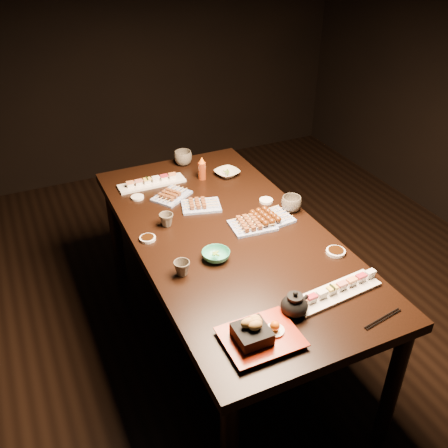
{
  "coord_description": "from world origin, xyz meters",
  "views": [
    {
      "loc": [
        -0.98,
        -1.68,
        2.1
      ],
      "look_at": [
        -0.11,
        0.2,
        0.77
      ],
      "focal_mm": 40.0,
      "sensor_mm": 36.0,
      "label": 1
    }
  ],
  "objects_px": {
    "edamame_bowl_cream": "(227,173)",
    "teapot": "(294,303)",
    "teacup_far_right": "(183,158)",
    "yakitori_plate_left": "(171,193)",
    "sushi_platter_far": "(152,181)",
    "teacup_mid_right": "(291,204)",
    "condiment_bottle": "(202,168)",
    "sushi_platter_near": "(337,289)",
    "teacup_near_left": "(182,268)",
    "yakitori_plate_right": "(253,222)",
    "tempura_tray": "(261,330)",
    "teacup_far_left": "(166,220)",
    "dining_table": "(228,291)",
    "yakitori_plate_center": "(201,203)",
    "edamame_bowl_green": "(216,255)"
  },
  "relations": [
    {
      "from": "teacup_near_left",
      "to": "teapot",
      "type": "bearing_deg",
      "value": -53.45
    },
    {
      "from": "sushi_platter_near",
      "to": "teacup_far_left",
      "type": "relative_size",
      "value": 5.63
    },
    {
      "from": "yakitori_plate_right",
      "to": "sushi_platter_near",
      "type": "bearing_deg",
      "value": -77.64
    },
    {
      "from": "edamame_bowl_green",
      "to": "teapot",
      "type": "relative_size",
      "value": 1.01
    },
    {
      "from": "yakitori_plate_right",
      "to": "teacup_mid_right",
      "type": "bearing_deg",
      "value": 16.66
    },
    {
      "from": "yakitori_plate_right",
      "to": "tempura_tray",
      "type": "distance_m",
      "value": 0.77
    },
    {
      "from": "edamame_bowl_cream",
      "to": "teapot",
      "type": "bearing_deg",
      "value": -102.74
    },
    {
      "from": "edamame_bowl_cream",
      "to": "teacup_mid_right",
      "type": "xyz_separation_m",
      "value": [
        0.13,
        -0.5,
        0.02
      ]
    },
    {
      "from": "yakitori_plate_center",
      "to": "yakitori_plate_left",
      "type": "xyz_separation_m",
      "value": [
        -0.11,
        0.17,
        -0.0
      ]
    },
    {
      "from": "teacup_near_left",
      "to": "edamame_bowl_green",
      "type": "bearing_deg",
      "value": 12.78
    },
    {
      "from": "teacup_far_right",
      "to": "yakitori_plate_left",
      "type": "bearing_deg",
      "value": -119.88
    },
    {
      "from": "sushi_platter_far",
      "to": "yakitori_plate_left",
      "type": "distance_m",
      "value": 0.2
    },
    {
      "from": "tempura_tray",
      "to": "teapot",
      "type": "bearing_deg",
      "value": 21.29
    },
    {
      "from": "sushi_platter_far",
      "to": "condiment_bottle",
      "type": "relative_size",
      "value": 2.76
    },
    {
      "from": "dining_table",
      "to": "teacup_near_left",
      "type": "distance_m",
      "value": 0.56
    },
    {
      "from": "teacup_mid_right",
      "to": "condiment_bottle",
      "type": "bearing_deg",
      "value": 118.08
    },
    {
      "from": "dining_table",
      "to": "yakitori_plate_center",
      "type": "bearing_deg",
      "value": 98.07
    },
    {
      "from": "sushi_platter_near",
      "to": "condiment_bottle",
      "type": "xyz_separation_m",
      "value": [
        -0.1,
        1.18,
        0.04
      ]
    },
    {
      "from": "yakitori_plate_center",
      "to": "edamame_bowl_green",
      "type": "distance_m",
      "value": 0.47
    },
    {
      "from": "teacup_mid_right",
      "to": "teapot",
      "type": "distance_m",
      "value": 0.79
    },
    {
      "from": "teacup_near_left",
      "to": "teapot",
      "type": "distance_m",
      "value": 0.52
    },
    {
      "from": "yakitori_plate_right",
      "to": "teacup_near_left",
      "type": "distance_m",
      "value": 0.5
    },
    {
      "from": "edamame_bowl_cream",
      "to": "teacup_far_left",
      "type": "relative_size",
      "value": 1.92
    },
    {
      "from": "dining_table",
      "to": "condiment_bottle",
      "type": "relative_size",
      "value": 12.96
    },
    {
      "from": "yakitori_plate_right",
      "to": "edamame_bowl_cream",
      "type": "height_order",
      "value": "yakitori_plate_right"
    },
    {
      "from": "yakitori_plate_right",
      "to": "sushi_platter_far",
      "type": "bearing_deg",
      "value": 121.49
    },
    {
      "from": "dining_table",
      "to": "teapot",
      "type": "relative_size",
      "value": 14.17
    },
    {
      "from": "tempura_tray",
      "to": "condiment_bottle",
      "type": "distance_m",
      "value": 1.31
    },
    {
      "from": "sushi_platter_near",
      "to": "edamame_bowl_cream",
      "type": "relative_size",
      "value": 2.94
    },
    {
      "from": "edamame_bowl_green",
      "to": "teacup_near_left",
      "type": "height_order",
      "value": "teacup_near_left"
    },
    {
      "from": "edamame_bowl_cream",
      "to": "teapot",
      "type": "height_order",
      "value": "teapot"
    },
    {
      "from": "sushi_platter_far",
      "to": "edamame_bowl_cream",
      "type": "bearing_deg",
      "value": 169.94
    },
    {
      "from": "teacup_far_left",
      "to": "edamame_bowl_green",
      "type": "bearing_deg",
      "value": -72.94
    },
    {
      "from": "sushi_platter_near",
      "to": "tempura_tray",
      "type": "distance_m",
      "value": 0.42
    },
    {
      "from": "sushi_platter_near",
      "to": "teacup_far_left",
      "type": "height_order",
      "value": "teacup_far_left"
    },
    {
      "from": "dining_table",
      "to": "teacup_mid_right",
      "type": "bearing_deg",
      "value": 9.72
    },
    {
      "from": "yakitori_plate_center",
      "to": "dining_table",
      "type": "bearing_deg",
      "value": -69.15
    },
    {
      "from": "yakitori_plate_left",
      "to": "condiment_bottle",
      "type": "bearing_deg",
      "value": -4.37
    },
    {
      "from": "dining_table",
      "to": "yakitori_plate_right",
      "type": "height_order",
      "value": "yakitori_plate_right"
    },
    {
      "from": "sushi_platter_far",
      "to": "yakitori_plate_right",
      "type": "distance_m",
      "value": 0.71
    },
    {
      "from": "edamame_bowl_green",
      "to": "edamame_bowl_cream",
      "type": "height_order",
      "value": "edamame_bowl_green"
    },
    {
      "from": "yakitori_plate_left",
      "to": "teapot",
      "type": "distance_m",
      "value": 1.08
    },
    {
      "from": "teacup_near_left",
      "to": "yakitori_plate_right",
      "type": "bearing_deg",
      "value": 24.76
    },
    {
      "from": "teacup_mid_right",
      "to": "condiment_bottle",
      "type": "distance_m",
      "value": 0.6
    },
    {
      "from": "edamame_bowl_cream",
      "to": "yakitori_plate_left",
      "type": "bearing_deg",
      "value": -164.46
    },
    {
      "from": "teacup_near_left",
      "to": "tempura_tray",
      "type": "bearing_deg",
      "value": -75.8
    },
    {
      "from": "dining_table",
      "to": "sushi_platter_near",
      "type": "distance_m",
      "value": 0.75
    },
    {
      "from": "yakitori_plate_left",
      "to": "teacup_far_right",
      "type": "bearing_deg",
      "value": 26.77
    },
    {
      "from": "sushi_platter_near",
      "to": "tempura_tray",
      "type": "xyz_separation_m",
      "value": [
        -0.41,
        -0.1,
        0.03
      ]
    },
    {
      "from": "teapot",
      "to": "condiment_bottle",
      "type": "bearing_deg",
      "value": 71.94
    }
  ]
}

